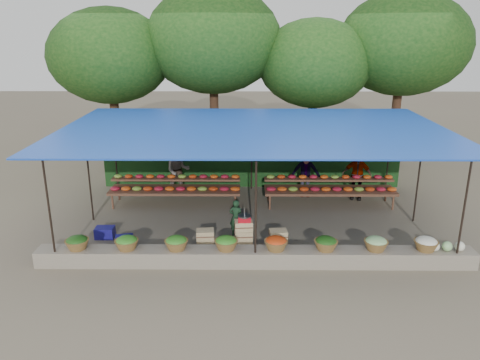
{
  "coord_description": "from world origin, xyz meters",
  "views": [
    {
      "loc": [
        -0.29,
        -12.96,
        5.5
      ],
      "look_at": [
        -0.39,
        0.2,
        1.21
      ],
      "focal_mm": 35.0,
      "sensor_mm": 36.0,
      "label": 1
    }
  ],
  "objects_px": {
    "weighing_scale": "(245,218)",
    "vendor_seated": "(236,218)",
    "blue_crate_back": "(105,232)",
    "blue_crate_front": "(124,241)",
    "crate_counter": "(243,237)"
  },
  "relations": [
    {
      "from": "weighing_scale",
      "to": "blue_crate_back",
      "type": "bearing_deg",
      "value": 170.81
    },
    {
      "from": "weighing_scale",
      "to": "vendor_seated",
      "type": "bearing_deg",
      "value": 106.67
    },
    {
      "from": "blue_crate_front",
      "to": "blue_crate_back",
      "type": "relative_size",
      "value": 0.91
    },
    {
      "from": "crate_counter",
      "to": "blue_crate_back",
      "type": "distance_m",
      "value": 3.83
    },
    {
      "from": "blue_crate_back",
      "to": "vendor_seated",
      "type": "bearing_deg",
      "value": 1.88
    },
    {
      "from": "crate_counter",
      "to": "blue_crate_back",
      "type": "bearing_deg",
      "value": 170.69
    },
    {
      "from": "blue_crate_front",
      "to": "blue_crate_back",
      "type": "xyz_separation_m",
      "value": [
        -0.66,
        0.5,
        0.01
      ]
    },
    {
      "from": "vendor_seated",
      "to": "weighing_scale",
      "type": "bearing_deg",
      "value": 122.85
    },
    {
      "from": "crate_counter",
      "to": "blue_crate_front",
      "type": "distance_m",
      "value": 3.13
    },
    {
      "from": "vendor_seated",
      "to": "blue_crate_back",
      "type": "bearing_deg",
      "value": 18.64
    },
    {
      "from": "blue_crate_front",
      "to": "blue_crate_back",
      "type": "bearing_deg",
      "value": 129.77
    },
    {
      "from": "vendor_seated",
      "to": "blue_crate_front",
      "type": "height_order",
      "value": "vendor_seated"
    },
    {
      "from": "weighing_scale",
      "to": "vendor_seated",
      "type": "height_order",
      "value": "weighing_scale"
    },
    {
      "from": "weighing_scale",
      "to": "blue_crate_front",
      "type": "distance_m",
      "value": 3.26
    },
    {
      "from": "crate_counter",
      "to": "vendor_seated",
      "type": "bearing_deg",
      "value": 103.12
    }
  ]
}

